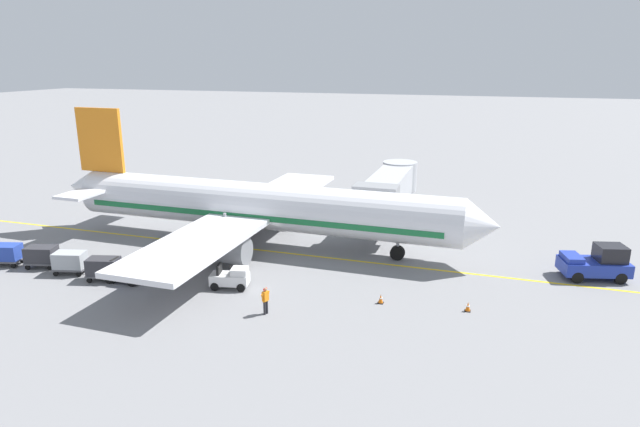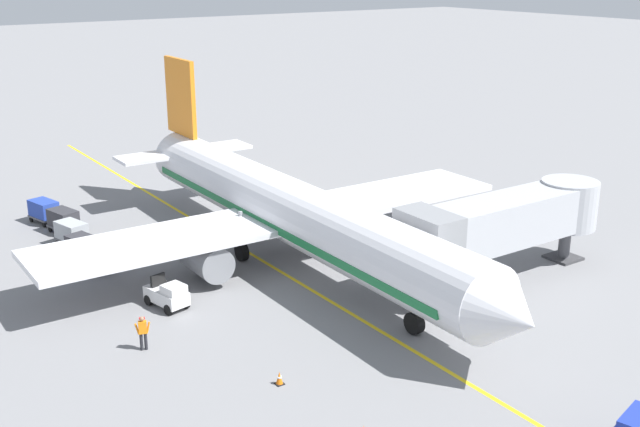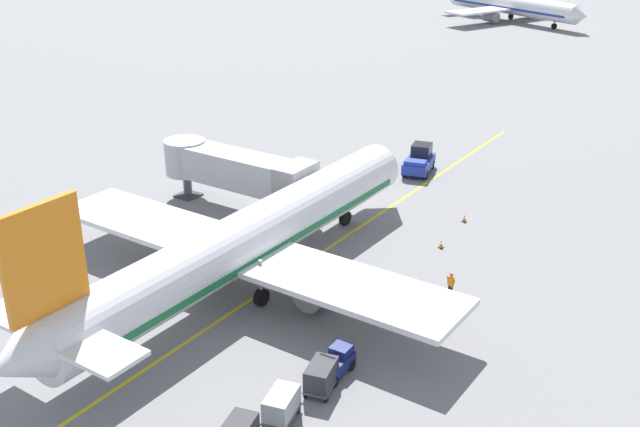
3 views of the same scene
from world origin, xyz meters
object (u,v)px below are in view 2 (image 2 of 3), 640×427
Objects in this scene: baggage_tug_lead at (167,295)px; parked_airliner at (289,211)px; baggage_cart_third_in_train at (63,219)px; ground_crew_wing_walker at (143,331)px; baggage_cart_second_in_train at (72,232)px; baggage_cart_front at (83,247)px; jet_bridge at (507,221)px; safety_cone_nose_left at (279,378)px; baggage_cart_tail_end at (44,210)px; baggage_tug_trailing at (96,258)px.

parked_airliner is at bearing -167.54° from baggage_tug_lead.
baggage_cart_third_in_train is 1.76× the size of ground_crew_wing_walker.
baggage_cart_front is at bearing 85.11° from baggage_cart_second_in_train.
parked_airliner is 22.03× the size of ground_crew_wing_walker.
parked_airliner reaches higher than ground_crew_wing_walker.
jet_bridge is 4.64× the size of baggage_cart_second_in_train.
ground_crew_wing_walker is 7.18m from safety_cone_nose_left.
jet_bridge is 31.10m from baggage_cart_tail_end.
baggage_cart_third_in_train is 18.57m from ground_crew_wing_walker.
parked_airliner is at bearing 151.98° from baggage_tug_trailing.
baggage_cart_front is 3.07m from baggage_cart_second_in_train.
baggage_tug_trailing is 4.68m from baggage_cart_second_in_train.
jet_bridge is 4.64× the size of baggage_cart_tail_end.
baggage_cart_third_in_train is 1.00× the size of baggage_cart_tail_end.
baggage_cart_front is 5.92m from baggage_cart_third_in_train.
ground_crew_wing_walker reaches higher than baggage_cart_second_in_train.
parked_airliner reaches higher than baggage_cart_tail_end.
baggage_tug_trailing is 11.07m from ground_crew_wing_walker.
baggage_cart_front is (18.78, -16.04, -2.51)m from jet_bridge.
baggage_cart_tail_end is (0.03, -10.35, 0.24)m from baggage_tug_trailing.
safety_cone_nose_left is (-2.04, 27.52, -0.66)m from baggage_cart_tail_end.
baggage_tug_lead is 9.95m from safety_cone_nose_left.
ground_crew_wing_walker is at bearing 83.84° from baggage_cart_third_in_train.
jet_bridge is (-8.60, 9.09, 0.27)m from parked_airliner.
baggage_cart_front is at bearing -34.30° from parked_airliner.
baggage_cart_second_in_train is 1.76× the size of ground_crew_wing_walker.
baggage_cart_second_in_train is at bearing -84.99° from safety_cone_nose_left.
safety_cone_nose_left is at bearing 96.61° from baggage_cart_front.
baggage_tug_trailing is 10.35m from baggage_cart_tail_end.
parked_airliner is 12.53m from baggage_cart_front.
baggage_tug_lead and baggage_tug_trailing have the same top height.
ground_crew_wing_walker is 2.86× the size of safety_cone_nose_left.
baggage_cart_second_in_train is at bearing -91.13° from baggage_tug_trailing.
baggage_tug_trailing is at bearing -79.85° from baggage_tug_lead.
baggage_tug_lead reaches higher than safety_cone_nose_left.
parked_airliner is 9.26m from baggage_tug_lead.
baggage_cart_front is at bearing -40.50° from jet_bridge.
parked_airliner is 13.06m from ground_crew_wing_walker.
parked_airliner is at bearing -46.61° from jet_bridge.
baggage_cart_front is at bearing -96.28° from ground_crew_wing_walker.
baggage_tug_lead is at bearing 95.77° from baggage_cart_second_in_train.
baggage_cart_third_in_train is (-0.61, -5.89, 0.00)m from baggage_cart_front.
safety_cone_nose_left is at bearing 55.93° from parked_airliner.
baggage_cart_tail_end is 21.37m from ground_crew_wing_walker.
baggage_cart_third_in_train is (-0.35, -2.83, 0.00)m from baggage_cart_second_in_train.
baggage_tug_trailing is at bearing -83.33° from safety_cone_nose_left.
baggage_cart_front is (10.18, -6.95, -2.24)m from parked_airliner.
baggage_cart_second_in_train is (9.92, -10.00, -2.24)m from parked_airliner.
baggage_cart_front is 1.00× the size of baggage_cart_tail_end.
parked_airliner reaches higher than baggage_tug_lead.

